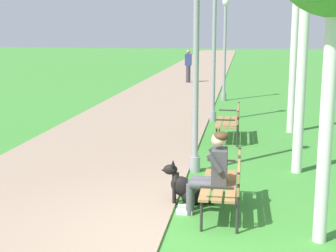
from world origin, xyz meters
The scene contains 10 objects.
ground_plane centered at (0.00, 0.00, 0.00)m, with size 120.00×120.00×0.00m, color #3D8433.
paved_path centered at (-2.23, 24.00, 0.02)m, with size 4.10×60.00×0.04m, color gray.
park_bench_near centered at (0.59, 1.02, 0.51)m, with size 0.55×1.50×0.85m.
park_bench_mid centered at (0.52, 5.94, 0.51)m, with size 0.55×1.50×0.85m.
person_seated_on_near_bench centered at (0.38, 1.00, 0.68)m, with size 0.74×0.49×1.25m.
dog_black centered at (-0.04, 1.34, 0.26)m, with size 0.83×0.32×0.71m.
lamp_post_near centered at (-0.07, 3.13, 2.14)m, with size 0.24×0.24×4.14m.
lamp_post_mid centered at (-0.06, 8.37, 2.02)m, with size 0.24×0.24×3.91m.
lamp_post_far centered at (0.08, 12.67, 1.97)m, with size 0.24×0.24×3.80m.
pedestrian_distant centered at (-1.91, 18.39, 0.84)m, with size 0.32×0.22×1.65m.
Camera 1 is at (0.80, -5.94, 2.71)m, focal length 52.72 mm.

